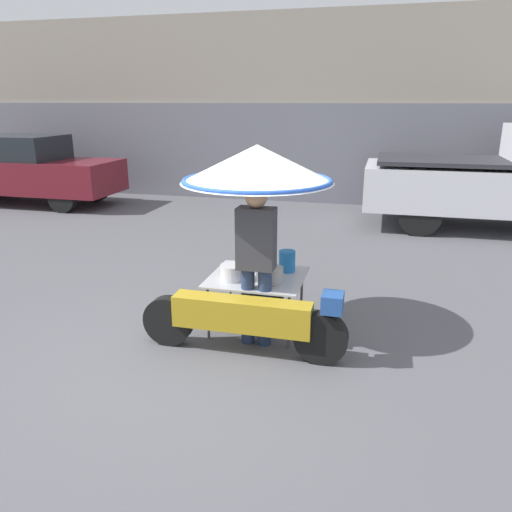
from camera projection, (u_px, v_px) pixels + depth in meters
ground_plane at (196, 357)px, 5.00m from camera, size 36.00×36.00×0.00m
shopfront_building at (321, 110)px, 12.86m from camera, size 28.00×2.06×4.47m
vendor_motorcycle_cart at (256, 194)px, 5.15m from camera, size 2.12×1.60×2.04m
vendor_person at (256, 257)px, 5.02m from camera, size 0.38×0.23×1.69m
parked_car at (25, 169)px, 12.21m from camera, size 4.55×1.65×1.66m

